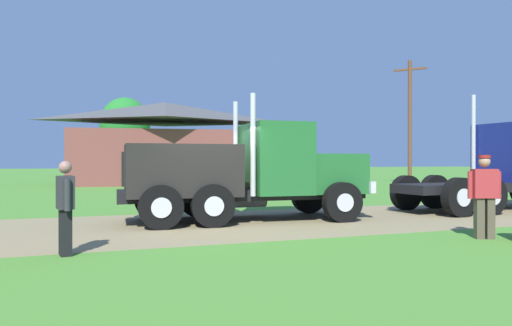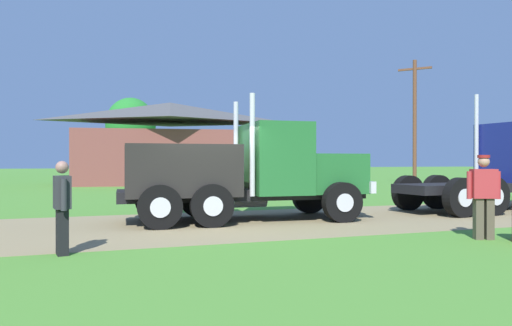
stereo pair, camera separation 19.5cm
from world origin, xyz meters
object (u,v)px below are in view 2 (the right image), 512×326
truck_foreground_white (244,173)px  visitor_standing_near (62,204)px  visitor_walking_mid (484,193)px  utility_pole_near (415,119)px  shed_building (170,145)px

truck_foreground_white → visitor_standing_near: size_ratio=4.23×
visitor_walking_mid → utility_pole_near: bearing=56.0°
truck_foreground_white → shed_building: bearing=87.0°
utility_pole_near → truck_foreground_white: bearing=-139.0°
visitor_walking_mid → utility_pole_near: (12.86, 19.07, 3.52)m
truck_foreground_white → shed_building: shed_building is taller
visitor_standing_near → truck_foreground_white: bearing=38.9°
visitor_walking_mid → utility_pole_near: 23.27m
truck_foreground_white → visitor_standing_near: 5.66m
visitor_walking_mid → shed_building: (-2.62, 25.91, 1.82)m
shed_building → truck_foreground_white: bearing=-93.0°
visitor_walking_mid → shed_building: 26.11m
truck_foreground_white → utility_pole_near: (16.62, 14.43, 3.19)m
visitor_walking_mid → shed_building: shed_building is taller
utility_pole_near → shed_building: bearing=156.2°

